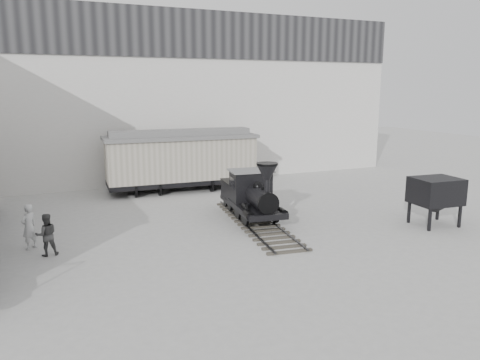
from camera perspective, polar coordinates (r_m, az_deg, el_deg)
name	(u,v)px	position (r m, az deg, el deg)	size (l,w,h in m)	color
ground	(257,249)	(18.27, 2.11, -8.44)	(90.00, 90.00, 0.00)	#9E9E9B
north_wall	(159,97)	(31.41, -9.81, 9.93)	(34.00, 2.51, 11.00)	silver
locomotive	(252,198)	(21.83, 1.53, -2.19)	(2.84, 8.54, 2.96)	#2E2926
boxcar	(181,159)	(28.40, -7.15, 2.59)	(9.20, 3.27, 3.72)	black
visitor_a	(29,227)	(19.79, -24.34, -5.21)	(0.65, 0.42, 1.77)	silver
visitor_b	(46,235)	(18.79, -22.53, -6.18)	(0.78, 0.61, 1.60)	#3F3F3F
coal_hopper	(436,195)	(22.78, 22.73, -1.64)	(2.12, 1.79, 2.18)	black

